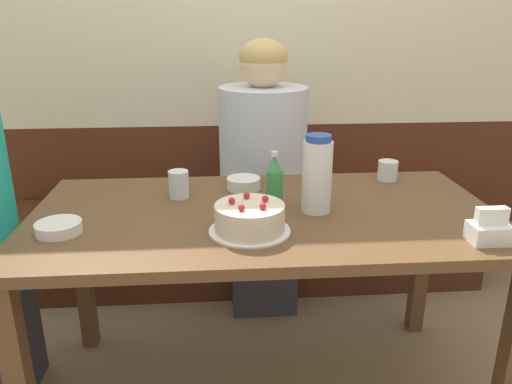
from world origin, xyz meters
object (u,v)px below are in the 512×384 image
object	(u,v)px
bench_seat	(249,245)
soju_bottle	(274,182)
water_pitcher	(317,174)
napkin_holder	(489,230)
glass_water_tall	(179,184)
bowl_soup_white	(59,228)
birthday_cake	(250,219)
bowl_rice_small	(244,183)
person_teal_shirt	(263,178)
glass_tumbler_short	(388,170)

from	to	relation	value
bench_seat	soju_bottle	size ratio (longest dim) A/B	12.22
water_pitcher	napkin_holder	world-z (taller)	water_pitcher
water_pitcher	glass_water_tall	distance (m)	0.49
bowl_soup_white	soju_bottle	bearing A→B (deg)	13.27
bench_seat	water_pitcher	distance (m)	1.07
birthday_cake	bowl_rice_small	xyz separation A→B (m)	(0.00, 0.40, -0.02)
birthday_cake	bowl_soup_white	distance (m)	0.57
birthday_cake	bowl_soup_white	xyz separation A→B (m)	(-0.56, 0.04, -0.03)
soju_bottle	birthday_cake	bearing A→B (deg)	-116.30
bowl_rice_small	person_teal_shirt	size ratio (longest dim) A/B	0.10
birthday_cake	water_pitcher	xyz separation A→B (m)	(0.23, 0.15, 0.08)
water_pitcher	bowl_rice_small	world-z (taller)	water_pitcher
bowl_soup_white	glass_tumbler_short	bearing A→B (deg)	20.50
glass_water_tall	person_teal_shirt	size ratio (longest dim) A/B	0.08
bench_seat	glass_water_tall	size ratio (longest dim) A/B	24.42
birthday_cake	bowl_soup_white	size ratio (longest dim) A/B	1.81
soju_bottle	person_teal_shirt	size ratio (longest dim) A/B	0.16
bowl_soup_white	person_teal_shirt	world-z (taller)	person_teal_shirt
bench_seat	water_pitcher	world-z (taller)	water_pitcher
soju_bottle	bowl_rice_small	xyz separation A→B (m)	(-0.09, 0.20, -0.07)
water_pitcher	bowl_soup_white	distance (m)	0.81
bowl_rice_small	soju_bottle	bearing A→B (deg)	-66.02
bowl_rice_small	person_teal_shirt	xyz separation A→B (m)	(0.11, 0.42, -0.12)
birthday_cake	glass_water_tall	world-z (taller)	birthday_cake
soju_bottle	napkin_holder	world-z (taller)	soju_bottle
birthday_cake	napkin_holder	distance (m)	0.68
bench_seat	glass_tumbler_short	world-z (taller)	glass_tumbler_short
napkin_holder	glass_water_tall	distance (m)	1.00
napkin_holder	bowl_soup_white	bearing A→B (deg)	172.63
glass_water_tall	soju_bottle	bearing A→B (deg)	-21.70
bowl_soup_white	glass_tumbler_short	world-z (taller)	glass_tumbler_short
birthday_cake	napkin_holder	world-z (taller)	same
bench_seat	glass_tumbler_short	size ratio (longest dim) A/B	31.02
bench_seat	birthday_cake	bearing A→B (deg)	-93.40
bench_seat	bowl_rice_small	bearing A→B (deg)	-95.34
bench_seat	birthday_cake	size ratio (longest dim) A/B	9.73
napkin_holder	person_teal_shirt	bearing A→B (deg)	120.59
glass_tumbler_short	soju_bottle	bearing A→B (deg)	-150.57
napkin_holder	bowl_rice_small	bearing A→B (deg)	142.10
water_pitcher	person_teal_shirt	world-z (taller)	person_teal_shirt
bowl_soup_white	birthday_cake	bearing A→B (deg)	-3.57
water_pitcher	bowl_rice_small	xyz separation A→B (m)	(-0.23, 0.24, -0.10)
bowl_soup_white	glass_tumbler_short	xyz separation A→B (m)	(1.14, 0.42, 0.02)
bench_seat	bowl_rice_small	world-z (taller)	bowl_rice_small
bench_seat	napkin_holder	size ratio (longest dim) A/B	21.63
birthday_cake	bowl_soup_white	bearing A→B (deg)	176.43
birthday_cake	napkin_holder	xyz separation A→B (m)	(0.67, -0.12, -0.00)
water_pitcher	glass_water_tall	world-z (taller)	water_pitcher
water_pitcher	soju_bottle	xyz separation A→B (m)	(-0.13, 0.04, -0.03)
soju_bottle	bowl_rice_small	world-z (taller)	soju_bottle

